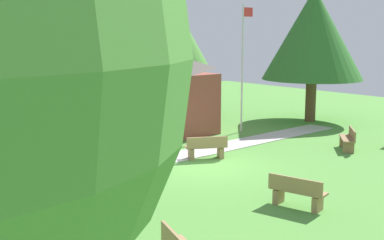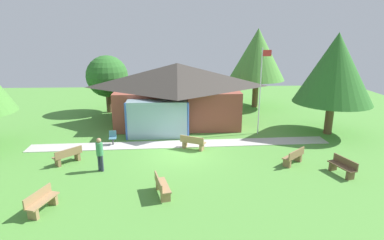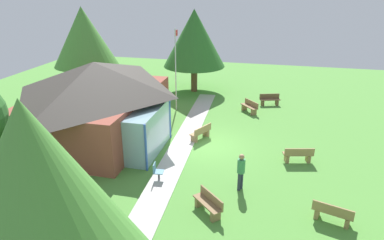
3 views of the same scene
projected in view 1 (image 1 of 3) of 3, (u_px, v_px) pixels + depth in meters
name	position (u px, v px, depth m)	size (l,w,h in m)	color
ground_plane	(202.00, 165.00, 17.51)	(44.00, 44.00, 0.00)	#54933D
pavilion	(101.00, 84.00, 21.81)	(9.76, 7.69, 4.47)	brown
footpath	(176.00, 157.00, 18.61)	(18.43, 1.30, 0.03)	#BCB7B2
flagpole	(243.00, 63.00, 22.84)	(0.64, 0.08, 5.75)	silver
bench_mid_right	(348.00, 140.00, 19.73)	(1.42, 1.32, 0.84)	olive
bench_front_center	(297.00, 193.00, 13.20)	(0.78, 1.56, 0.84)	#9E7A51
bench_mid_left	(50.00, 198.00, 12.76)	(1.37, 1.38, 0.84)	olive
bench_rear_near_path	(206.00, 148.00, 18.30)	(1.54, 1.07, 0.84)	#9E7A51
patio_chair_west	(68.00, 164.00, 16.00)	(0.48, 0.48, 0.86)	teal
visitor_strolling_lawn	(139.00, 170.00, 13.08)	(0.34, 0.34, 1.74)	#2D3347
tree_east_hedge	(313.00, 34.00, 25.45)	(5.04, 5.04, 6.70)	brown
tree_behind_pavilion_right	(167.00, 29.00, 29.46)	(4.94, 4.94, 6.95)	brown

